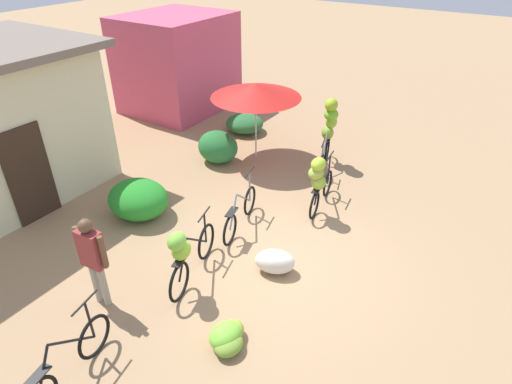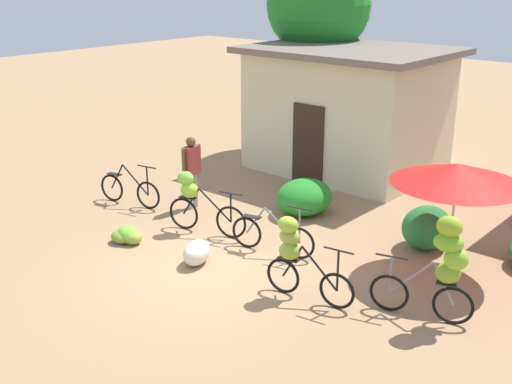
{
  "view_description": "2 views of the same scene",
  "coord_description": "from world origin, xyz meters",
  "px_view_note": "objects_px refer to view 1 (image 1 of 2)",
  "views": [
    {
      "loc": [
        -5.33,
        -2.96,
        5.21
      ],
      "look_at": [
        0.65,
        0.89,
        0.82
      ],
      "focal_mm": 30.26,
      "sensor_mm": 36.0,
      "label": 1
    },
    {
      "loc": [
        7.37,
        -7.35,
        5.06
      ],
      "look_at": [
        -0.24,
        1.47,
        0.97
      ],
      "focal_mm": 44.6,
      "sensor_mm": 36.0,
      "label": 2
    }
  ],
  "objects_px": {
    "bicycle_center_loaded": "(240,213)",
    "produce_sack": "(275,261)",
    "bicycle_near_pile": "(186,252)",
    "banana_pile_on_ground": "(227,337)",
    "bicycle_by_shop": "(319,180)",
    "shop_pink": "(177,63)",
    "person_bystander": "(92,254)",
    "bicycle_leftmost": "(68,365)",
    "bicycle_rightmost": "(329,127)",
    "market_umbrella": "(256,90)"
  },
  "relations": [
    {
      "from": "shop_pink",
      "to": "bicycle_center_loaded",
      "type": "distance_m",
      "value": 7.3
    },
    {
      "from": "shop_pink",
      "to": "produce_sack",
      "type": "distance_m",
      "value": 8.75
    },
    {
      "from": "market_umbrella",
      "to": "person_bystander",
      "type": "bearing_deg",
      "value": -172.54
    },
    {
      "from": "market_umbrella",
      "to": "person_bystander",
      "type": "distance_m",
      "value": 5.82
    },
    {
      "from": "market_umbrella",
      "to": "bicycle_rightmost",
      "type": "height_order",
      "value": "market_umbrella"
    },
    {
      "from": "bicycle_center_loaded",
      "to": "bicycle_rightmost",
      "type": "relative_size",
      "value": 0.98
    },
    {
      "from": "produce_sack",
      "to": "bicycle_by_shop",
      "type": "bearing_deg",
      "value": 5.61
    },
    {
      "from": "shop_pink",
      "to": "person_bystander",
      "type": "distance_m",
      "value": 8.93
    },
    {
      "from": "shop_pink",
      "to": "produce_sack",
      "type": "bearing_deg",
      "value": -127.93
    },
    {
      "from": "bicycle_leftmost",
      "to": "banana_pile_on_ground",
      "type": "xyz_separation_m",
      "value": [
        1.62,
        -1.36,
        -0.21
      ]
    },
    {
      "from": "bicycle_by_shop",
      "to": "person_bystander",
      "type": "relative_size",
      "value": 0.96
    },
    {
      "from": "banana_pile_on_ground",
      "to": "bicycle_near_pile",
      "type": "bearing_deg",
      "value": 62.94
    },
    {
      "from": "bicycle_near_pile",
      "to": "bicycle_by_shop",
      "type": "xyz_separation_m",
      "value": [
        3.16,
        -0.85,
        0.08
      ]
    },
    {
      "from": "shop_pink",
      "to": "bicycle_leftmost",
      "type": "distance_m",
      "value": 10.43
    },
    {
      "from": "bicycle_center_loaded",
      "to": "produce_sack",
      "type": "distance_m",
      "value": 1.47
    },
    {
      "from": "bicycle_center_loaded",
      "to": "produce_sack",
      "type": "height_order",
      "value": "bicycle_center_loaded"
    },
    {
      "from": "banana_pile_on_ground",
      "to": "produce_sack",
      "type": "xyz_separation_m",
      "value": [
        1.72,
        0.21,
        0.08
      ]
    },
    {
      "from": "market_umbrella",
      "to": "bicycle_rightmost",
      "type": "distance_m",
      "value": 2.01
    },
    {
      "from": "bicycle_near_pile",
      "to": "banana_pile_on_ground",
      "type": "height_order",
      "value": "bicycle_near_pile"
    },
    {
      "from": "bicycle_center_loaded",
      "to": "bicycle_leftmost",
      "type": "bearing_deg",
      "value": -178.63
    },
    {
      "from": "shop_pink",
      "to": "bicycle_rightmost",
      "type": "xyz_separation_m",
      "value": [
        -1.11,
        -5.85,
        -0.46
      ]
    },
    {
      "from": "bicycle_rightmost",
      "to": "person_bystander",
      "type": "height_order",
      "value": "bicycle_rightmost"
    },
    {
      "from": "bicycle_by_shop",
      "to": "bicycle_rightmost",
      "type": "bearing_deg",
      "value": 19.94
    },
    {
      "from": "market_umbrella",
      "to": "produce_sack",
      "type": "relative_size",
      "value": 3.21
    },
    {
      "from": "bicycle_near_pile",
      "to": "banana_pile_on_ground",
      "type": "xyz_separation_m",
      "value": [
        -0.65,
        -1.27,
        -0.56
      ]
    },
    {
      "from": "banana_pile_on_ground",
      "to": "produce_sack",
      "type": "relative_size",
      "value": 1.0
    },
    {
      "from": "shop_pink",
      "to": "bicycle_near_pile",
      "type": "bearing_deg",
      "value": -137.94
    },
    {
      "from": "bicycle_by_shop",
      "to": "shop_pink",
      "type": "bearing_deg",
      "value": 63.96
    },
    {
      "from": "bicycle_near_pile",
      "to": "person_bystander",
      "type": "relative_size",
      "value": 1.05
    },
    {
      "from": "market_umbrella",
      "to": "bicycle_center_loaded",
      "type": "height_order",
      "value": "market_umbrella"
    },
    {
      "from": "bicycle_by_shop",
      "to": "bicycle_rightmost",
      "type": "height_order",
      "value": "bicycle_rightmost"
    },
    {
      "from": "bicycle_leftmost",
      "to": "produce_sack",
      "type": "bearing_deg",
      "value": -19.02
    },
    {
      "from": "bicycle_center_loaded",
      "to": "produce_sack",
      "type": "bearing_deg",
      "value": -121.04
    },
    {
      "from": "banana_pile_on_ground",
      "to": "produce_sack",
      "type": "bearing_deg",
      "value": 6.98
    },
    {
      "from": "market_umbrella",
      "to": "bicycle_near_pile",
      "type": "bearing_deg",
      "value": -160.51
    },
    {
      "from": "shop_pink",
      "to": "bicycle_rightmost",
      "type": "bearing_deg",
      "value": -100.69
    },
    {
      "from": "market_umbrella",
      "to": "bicycle_leftmost",
      "type": "height_order",
      "value": "market_umbrella"
    },
    {
      "from": "bicycle_near_pile",
      "to": "bicycle_center_loaded",
      "type": "relative_size",
      "value": 1.02
    },
    {
      "from": "bicycle_near_pile",
      "to": "produce_sack",
      "type": "xyz_separation_m",
      "value": [
        1.08,
        -1.06,
        -0.49
      ]
    },
    {
      "from": "shop_pink",
      "to": "banana_pile_on_ground",
      "type": "bearing_deg",
      "value": -135.02
    },
    {
      "from": "bicycle_by_shop",
      "to": "person_bystander",
      "type": "height_order",
      "value": "person_bystander"
    },
    {
      "from": "bicycle_near_pile",
      "to": "person_bystander",
      "type": "bearing_deg",
      "value": 139.73
    },
    {
      "from": "bicycle_by_shop",
      "to": "market_umbrella",
      "type": "bearing_deg",
      "value": 59.22
    },
    {
      "from": "shop_pink",
      "to": "bicycle_rightmost",
      "type": "distance_m",
      "value": 5.98
    },
    {
      "from": "bicycle_leftmost",
      "to": "produce_sack",
      "type": "height_order",
      "value": "bicycle_leftmost"
    },
    {
      "from": "bicycle_near_pile",
      "to": "bicycle_rightmost",
      "type": "bearing_deg",
      "value": -0.84
    },
    {
      "from": "bicycle_near_pile",
      "to": "produce_sack",
      "type": "distance_m",
      "value": 1.58
    },
    {
      "from": "shop_pink",
      "to": "bicycle_rightmost",
      "type": "relative_size",
      "value": 1.86
    },
    {
      "from": "produce_sack",
      "to": "person_bystander",
      "type": "bearing_deg",
      "value": 137.55
    },
    {
      "from": "banana_pile_on_ground",
      "to": "shop_pink",
      "type": "bearing_deg",
      "value": 44.98
    }
  ]
}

